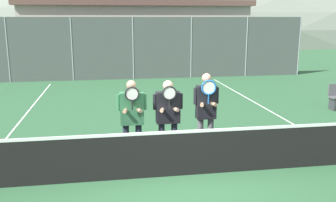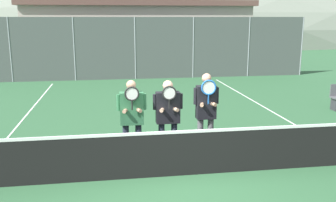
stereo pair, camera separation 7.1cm
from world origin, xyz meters
TOP-DOWN VIEW (x-y plane):
  - ground_plane at (0.00, 0.00)m, footprint 120.00×120.00m
  - hill_distant at (0.00, 64.20)m, footprint 141.59×78.66m
  - clubhouse_building at (0.76, 19.54)m, footprint 15.03×5.50m
  - fence_back at (0.00, 11.85)m, footprint 17.59×0.06m
  - tennis_net at (0.00, 0.00)m, footprint 10.52×0.09m
  - court_line_left_sideline at (-3.91, 3.00)m, footprint 0.05×16.00m
  - court_line_right_sideline at (3.91, 3.00)m, footprint 0.05×16.00m
  - player_leftmost at (-0.86, 0.80)m, footprint 0.61×0.34m
  - player_center_left at (-0.10, 0.84)m, footprint 0.63×0.34m
  - player_center_right at (0.72, 0.83)m, footprint 0.55×0.34m
  - car_far_left at (-4.31, 14.04)m, footprint 4.23×1.92m
  - car_left_of_center at (0.89, 13.91)m, footprint 4.42×2.09m
  - car_center at (6.25, 14.14)m, footprint 4.56×2.09m

SIDE VIEW (x-z plane):
  - ground_plane at x=0.00m, z-range 0.00..0.00m
  - hill_distant at x=0.00m, z-range -13.77..13.77m
  - court_line_left_sideline at x=-3.91m, z-range 0.00..0.01m
  - court_line_right_sideline at x=3.91m, z-range 0.00..0.01m
  - tennis_net at x=0.00m, z-range -0.03..0.98m
  - car_far_left at x=-4.31m, z-range 0.02..1.71m
  - car_left_of_center at x=0.89m, z-range 0.02..1.77m
  - car_center at x=6.25m, z-range 0.02..1.81m
  - player_center_left at x=-0.10m, z-range 0.17..1.91m
  - player_leftmost at x=-0.86m, z-range 0.16..1.93m
  - player_center_right at x=0.72m, z-range 0.16..2.02m
  - fence_back at x=0.00m, z-range 0.00..3.03m
  - clubhouse_building at x=0.76m, z-range 0.02..4.11m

